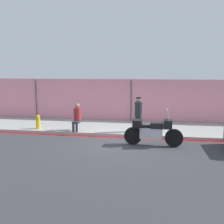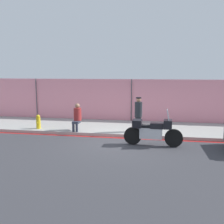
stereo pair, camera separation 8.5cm
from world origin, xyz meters
name	(u,v)px [view 1 (the left image)]	position (x,y,z in m)	size (l,w,h in m)	color
ground_plane	(121,143)	(0.00, 0.00, 0.00)	(120.00, 120.00, 0.00)	#38383D
sidewalk	(128,128)	(0.00, 2.58, 0.07)	(43.10, 3.38, 0.15)	#9E9E99
curb_paint_stripe	(123,138)	(0.00, 0.80, 0.00)	(43.10, 0.18, 0.01)	red
storefront_fence	(131,101)	(0.00, 4.37, 1.26)	(40.94, 0.17, 2.52)	pink
motorcycle	(153,131)	(1.32, -0.15, 0.60)	(2.36, 0.56, 1.50)	black
officer_standing	(138,114)	(0.61, 1.55, 0.99)	(0.35, 0.35, 1.63)	#1E2328
person_seated_on_curb	(77,116)	(-2.31, 1.35, 0.87)	(0.37, 0.66, 1.30)	#2D3342
fire_hydrant	(38,122)	(-4.33, 1.36, 0.49)	(0.21, 0.26, 0.70)	gold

